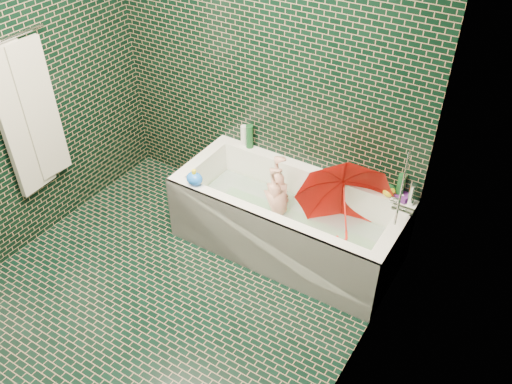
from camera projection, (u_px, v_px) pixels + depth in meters
The scene contains 20 objects.
floor at pixel (159, 308), 3.78m from camera, with size 2.80×2.80×0.00m, color black.
wall_back at pixel (264, 68), 3.95m from camera, with size 2.80×2.80×0.00m, color black.
wall_right at pixel (349, 245), 2.47m from camera, with size 2.80×2.80×0.00m, color black.
bathtub at pixel (286, 226), 4.14m from camera, with size 1.70×0.75×0.55m.
bath_mat at pixel (287, 231), 4.18m from camera, with size 1.35×0.47×0.01m, color #44CD29.
water at pixel (288, 216), 4.10m from camera, with size 1.48×0.53×0.00m, color silver.
towel_rail at pixel (7, 39), 3.48m from camera, with size 0.02×0.02×0.58m, color silver.
towel at pixel (29, 118), 3.82m from camera, with size 0.08×0.44×1.12m.
faucet at pixel (401, 204), 3.46m from camera, with size 0.18×0.19×0.55m.
child at pixel (279, 209), 4.15m from camera, with size 0.30×0.20×0.83m, color tan.
umbrella at pixel (345, 209), 3.80m from camera, with size 0.67×0.67×0.59m, color red.
soap_bottle_a at pixel (402, 202), 3.83m from camera, with size 0.09×0.10×0.25m, color white.
soap_bottle_b at pixel (398, 202), 3.83m from camera, with size 0.09×0.09×0.20m, color #531E70.
soap_bottle_c at pixel (387, 194), 3.91m from camera, with size 0.14×0.14×0.18m, color #144620.
bottle_right_tall at pixel (401, 187), 3.81m from camera, with size 0.06×0.06×0.20m, color #144620.
bottle_right_pump at pixel (412, 195), 3.76m from camera, with size 0.05×0.05×0.17m, color silver.
bottle_left_tall at pixel (250, 136), 4.34m from camera, with size 0.06×0.06×0.20m, color #144620.
bottle_left_short at pixel (244, 136), 4.37m from camera, with size 0.05×0.05×0.18m, color white.
rubber_duck at pixel (389, 192), 3.86m from camera, with size 0.11×0.09×0.09m.
bath_toy at pixel (194, 178), 3.96m from camera, with size 0.15×0.13×0.13m.
Camera 1 is at (1.89, -1.76, 2.95)m, focal length 38.00 mm.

